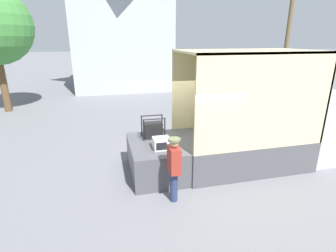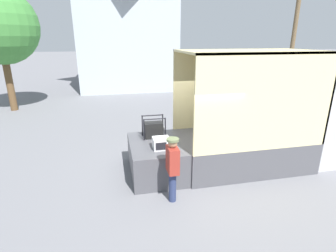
{
  "view_description": "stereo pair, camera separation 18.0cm",
  "coord_description": "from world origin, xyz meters",
  "views": [
    {
      "loc": [
        -2.06,
        -6.74,
        3.75
      ],
      "look_at": [
        -0.45,
        -0.2,
        1.49
      ],
      "focal_mm": 28.0,
      "sensor_mm": 36.0,
      "label": 1
    },
    {
      "loc": [
        -1.88,
        -6.78,
        3.75
      ],
      "look_at": [
        -0.45,
        -0.2,
        1.49
      ],
      "focal_mm": 28.0,
      "sensor_mm": 36.0,
      "label": 2
    }
  ],
  "objects": [
    {
      "name": "tailgate_deck",
      "position": [
        -0.75,
        0.0,
        0.47
      ],
      "size": [
        1.49,
        2.08,
        0.94
      ],
      "primitive_type": "cube",
      "color": "#4C4C51",
      "rests_on": "ground"
    },
    {
      "name": "microwave",
      "position": [
        -0.67,
        -0.41,
        1.09
      ],
      "size": [
        0.44,
        0.41,
        0.3
      ],
      "color": "white",
      "rests_on": "tailgate_deck"
    },
    {
      "name": "portable_generator",
      "position": [
        -0.72,
        0.47,
        1.18
      ],
      "size": [
        0.66,
        0.42,
        0.64
      ],
      "color": "black",
      "rests_on": "tailgate_deck"
    },
    {
      "name": "utility_pole",
      "position": [
        9.98,
        9.09,
        4.21
      ],
      "size": [
        1.8,
        0.28,
        8.1
      ],
      "color": "brown",
      "rests_on": "ground"
    },
    {
      "name": "box_truck",
      "position": [
        3.31,
        -0.0,
        0.94
      ],
      "size": [
        5.91,
        2.19,
        3.45
      ],
      "color": "#B2B2B7",
      "rests_on": "ground"
    },
    {
      "name": "worker_person",
      "position": [
        -0.61,
        -1.46,
        0.99
      ],
      "size": [
        0.29,
        0.44,
        1.62
      ],
      "color": "navy",
      "rests_on": "ground"
    },
    {
      "name": "house_backdrop",
      "position": [
        -0.47,
        15.04,
        4.89
      ],
      "size": [
        7.37,
        6.88,
        9.59
      ],
      "color": "#A8B2BC",
      "rests_on": "ground"
    },
    {
      "name": "ground_plane",
      "position": [
        0.0,
        0.0,
        0.0
      ],
      "size": [
        160.0,
        160.0,
        0.0
      ],
      "primitive_type": "plane",
      "color": "slate"
    }
  ]
}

